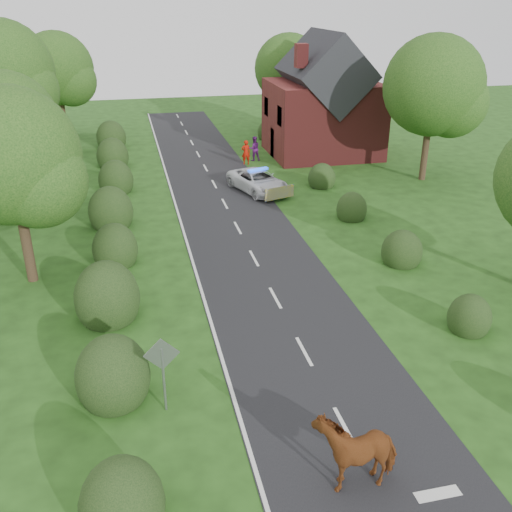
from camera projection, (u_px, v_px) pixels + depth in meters
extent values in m
plane|color=#204015|center=(345.00, 428.00, 16.54)|extent=(120.00, 120.00, 0.00)
cube|color=black|center=(241.00, 235.00, 29.83)|extent=(6.00, 70.00, 0.02)
cube|color=white|center=(345.00, 428.00, 16.53)|extent=(0.12, 1.80, 0.01)
cube|color=white|center=(304.00, 351.00, 20.08)|extent=(0.12, 1.80, 0.01)
cube|color=white|center=(275.00, 298.00, 23.62)|extent=(0.12, 1.80, 0.01)
cube|color=white|center=(254.00, 258.00, 27.16)|extent=(0.12, 1.80, 0.01)
cube|color=white|center=(238.00, 228.00, 30.70)|extent=(0.12, 1.80, 0.01)
cube|color=white|center=(225.00, 204.00, 34.25)|extent=(0.12, 1.80, 0.01)
cube|color=white|center=(214.00, 184.00, 37.79)|extent=(0.12, 1.80, 0.01)
cube|color=white|center=(205.00, 168.00, 41.33)|extent=(0.12, 1.80, 0.01)
cube|color=white|center=(198.00, 154.00, 44.88)|extent=(0.12, 1.80, 0.01)
cube|color=white|center=(192.00, 143.00, 48.42)|extent=(0.12, 1.80, 0.01)
cube|color=white|center=(186.00, 132.00, 51.96)|extent=(0.12, 1.80, 0.01)
cube|color=white|center=(182.00, 124.00, 55.50)|extent=(0.12, 1.80, 0.01)
cube|color=white|center=(178.00, 116.00, 59.05)|extent=(0.12, 1.80, 0.01)
cube|color=white|center=(186.00, 240.00, 29.23)|extent=(0.12, 70.00, 0.01)
cube|color=white|center=(438.00, 494.00, 14.34)|extent=(1.20, 0.35, 0.01)
ellipsoid|color=black|center=(122.00, 506.00, 13.22)|extent=(2.00, 2.10, 2.40)
ellipsoid|color=black|center=(113.00, 376.00, 17.57)|extent=(2.30, 2.41, 2.70)
ellipsoid|color=black|center=(107.00, 298.00, 21.92)|extent=(2.50, 2.62, 3.00)
ellipsoid|color=black|center=(115.00, 249.00, 26.47)|extent=(2.10, 2.20, 2.50)
ellipsoid|color=black|center=(111.00, 212.00, 30.82)|extent=(2.40, 2.52, 2.80)
ellipsoid|color=black|center=(116.00, 180.00, 36.22)|extent=(2.20, 2.31, 2.60)
ellipsoid|color=black|center=(113.00, 156.00, 41.48)|extent=(2.30, 2.41, 2.70)
ellipsoid|color=black|center=(111.00, 138.00, 46.77)|extent=(2.40, 2.52, 2.80)
ellipsoid|color=black|center=(469.00, 318.00, 21.17)|extent=(1.60, 1.68, 1.90)
ellipsoid|color=black|center=(402.00, 252.00, 26.50)|extent=(1.90, 2.00, 2.10)
ellipsoid|color=black|center=(352.00, 209.00, 31.81)|extent=(1.70, 1.78, 2.00)
ellipsoid|color=black|center=(322.00, 178.00, 37.18)|extent=(1.80, 1.89, 2.00)
ellipsoid|color=black|center=(267.00, 133.00, 49.54)|extent=(1.70, 1.78, 2.00)
cylinder|color=#332316|center=(26.00, 239.00, 24.31)|extent=(0.44, 0.44, 3.96)
sphere|color=#0F3911|center=(11.00, 156.00, 22.81)|extent=(5.60, 5.60, 5.60)
sphere|color=#527827|center=(38.00, 180.00, 22.89)|extent=(3.92, 3.92, 3.92)
cylinder|color=#332316|center=(17.00, 187.00, 31.14)|extent=(0.44, 0.44, 3.74)
sphere|color=#0F3911|center=(5.00, 125.00, 29.72)|extent=(5.60, 5.60, 5.60)
sphere|color=#527827|center=(27.00, 143.00, 29.78)|extent=(3.92, 3.92, 3.92)
cylinder|color=#332316|center=(14.00, 138.00, 39.46)|extent=(0.44, 0.44, 4.84)
sphere|color=#0F3911|center=(2.00, 72.00, 37.63)|extent=(6.80, 6.80, 6.80)
sphere|color=#527827|center=(23.00, 90.00, 37.72)|extent=(4.76, 4.76, 4.76)
cylinder|color=#332316|center=(63.00, 114.00, 48.97)|extent=(0.44, 0.44, 4.18)
sphere|color=#0F3911|center=(57.00, 68.00, 47.38)|extent=(6.00, 6.00, 6.00)
sphere|color=#527827|center=(71.00, 81.00, 47.46)|extent=(4.20, 4.20, 4.20)
cylinder|color=#332316|center=(426.00, 147.00, 37.96)|extent=(0.44, 0.44, 4.40)
sphere|color=#0F3911|center=(433.00, 85.00, 36.29)|extent=(6.40, 6.40, 6.40)
sphere|color=#527827|center=(452.00, 102.00, 36.37)|extent=(4.48, 4.48, 4.48)
cylinder|color=#332316|center=(288.00, 111.00, 51.20)|extent=(0.44, 0.44, 3.96)
sphere|color=#0F3911|center=(289.00, 69.00, 49.70)|extent=(6.00, 6.00, 6.00)
sphere|color=#527827|center=(302.00, 80.00, 49.76)|extent=(4.20, 4.20, 4.20)
cylinder|color=gray|center=(164.00, 380.00, 16.84)|extent=(0.08, 0.08, 2.20)
cube|color=gray|center=(162.00, 354.00, 16.46)|extent=(1.06, 0.04, 1.06)
cube|color=maroon|center=(323.00, 119.00, 43.90)|extent=(8.00, 7.00, 5.50)
cube|color=black|center=(325.00, 72.00, 42.46)|extent=(5.94, 7.40, 5.94)
cube|color=maroon|center=(301.00, 56.00, 39.59)|extent=(0.80, 0.80, 1.60)
imported|color=brown|center=(355.00, 451.00, 14.56)|extent=(2.50, 1.47, 1.71)
imported|color=silver|center=(258.00, 181.00, 36.16)|extent=(3.69, 5.37, 1.36)
cube|color=yellow|center=(280.00, 193.00, 34.26)|extent=(1.95, 0.70, 0.75)
cube|color=blue|center=(258.00, 170.00, 35.85)|extent=(1.38, 0.69, 0.14)
imported|color=#BB1608|center=(246.00, 152.00, 41.93)|extent=(0.68, 0.47, 1.80)
imported|color=#4F165C|center=(254.00, 149.00, 42.86)|extent=(0.95, 0.77, 1.84)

